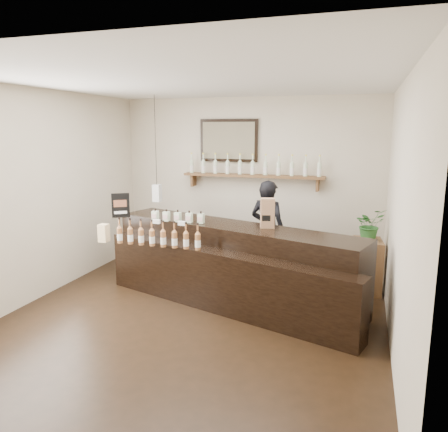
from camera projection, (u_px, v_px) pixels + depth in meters
The scene contains 10 objects.
ground at pixel (197, 314), 5.44m from camera, with size 5.00×5.00×0.00m, color black.
room_shell at pixel (195, 178), 5.11m from camera, with size 5.00×5.00×5.00m.
back_wall_decor at pixel (238, 160), 7.37m from camera, with size 2.66×0.96×1.69m.
counter at pixel (229, 266), 5.80m from camera, with size 3.65×2.03×1.18m.
promo_sign at pixel (121, 205), 6.28m from camera, with size 0.23×0.15×0.35m.
paper_bag at pixel (267, 213), 5.62m from camera, with size 0.21×0.18×0.38m.
tape_dispenser at pixel (267, 225), 5.65m from camera, with size 0.13×0.07×0.10m.
side_cabinet at pixel (367, 266), 6.14m from camera, with size 0.43×0.55×0.75m.
potted_plant at pixel (370, 224), 6.03m from camera, with size 0.40×0.35×0.44m, color #2C6528.
shopkeeper at pixel (268, 224), 6.56m from camera, with size 0.63×0.42×1.73m, color black.
Camera 1 is at (1.88, -4.75, 2.25)m, focal length 35.00 mm.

